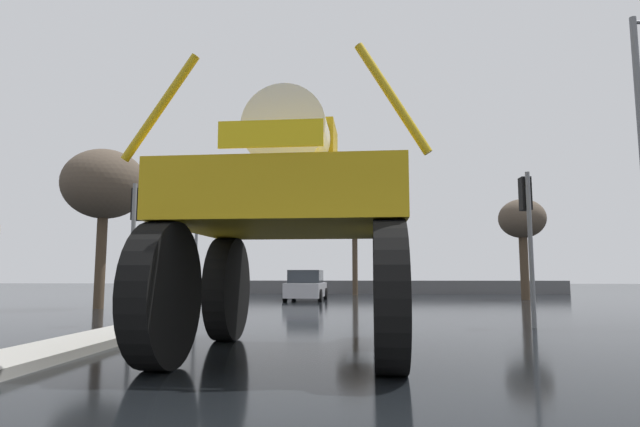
{
  "coord_description": "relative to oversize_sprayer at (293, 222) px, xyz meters",
  "views": [
    {
      "loc": [
        0.16,
        -3.44,
        1.25
      ],
      "look_at": [
        -0.42,
        7.04,
        2.5
      ],
      "focal_mm": 29.16,
      "sensor_mm": 36.0,
      "label": 1
    }
  ],
  "objects": [
    {
      "name": "traffic_signal_near_left",
      "position": [
        -4.6,
        4.67,
        0.51
      ],
      "size": [
        0.24,
        0.54,
        3.62
      ],
      "color": "slate",
      "rests_on": "ground"
    },
    {
      "name": "bare_tree_right",
      "position": [
        10.09,
        19.34,
        1.98
      ],
      "size": [
        2.42,
        2.42,
        5.27
      ],
      "color": "#473828",
      "rests_on": "ground"
    },
    {
      "name": "median_island",
      "position": [
        -3.75,
        0.27,
        -2.06
      ],
      "size": [
        1.14,
        7.21,
        0.15
      ],
      "primitive_type": "cube",
      "color": "#9E9B93",
      "rests_on": "ground"
    },
    {
      "name": "roadside_barrier",
      "position": [
        0.76,
        27.86,
        -1.68
      ],
      "size": [
        30.16,
        0.24,
        0.9
      ],
      "primitive_type": "cube",
      "color": "#59595B",
      "rests_on": "ground"
    },
    {
      "name": "bare_tree_far_center",
      "position": [
        1.32,
        25.05,
        2.74
      ],
      "size": [
        2.5,
        2.5,
        6.04
      ],
      "color": "#473828",
      "rests_on": "ground"
    },
    {
      "name": "sedan_ahead",
      "position": [
        -1.24,
        17.94,
        -1.42
      ],
      "size": [
        2.05,
        4.18,
        1.52
      ],
      "rotation": [
        0.0,
        0.0,
        1.52
      ],
      "color": "#B7B7BF",
      "rests_on": "ground"
    },
    {
      "name": "streetlight_far_left",
      "position": [
        -7.93,
        21.64,
        2.37
      ],
      "size": [
        1.78,
        0.24,
        8.13
      ],
      "color": "slate",
      "rests_on": "ground"
    },
    {
      "name": "traffic_signal_near_right",
      "position": [
        5.38,
        4.66,
        0.65
      ],
      "size": [
        0.24,
        0.54,
        3.81
      ],
      "color": "slate",
      "rests_on": "ground"
    },
    {
      "name": "oversize_sprayer",
      "position": [
        0.0,
        0.0,
        0.0
      ],
      "size": [
        4.23,
        5.31,
        4.37
      ],
      "rotation": [
        0.0,
        0.0,
        1.53
      ],
      "color": "black",
      "rests_on": "ground"
    },
    {
      "name": "ground_plane",
      "position": [
        0.76,
        12.96,
        -2.13
      ],
      "size": [
        120.0,
        120.0,
        0.0
      ],
      "primitive_type": "plane",
      "color": "black"
    },
    {
      "name": "bare_tree_left",
      "position": [
        -8.6,
        11.01,
        2.61
      ],
      "size": [
        3.19,
        3.19,
        6.16
      ],
      "color": "#473828",
      "rests_on": "ground"
    }
  ]
}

